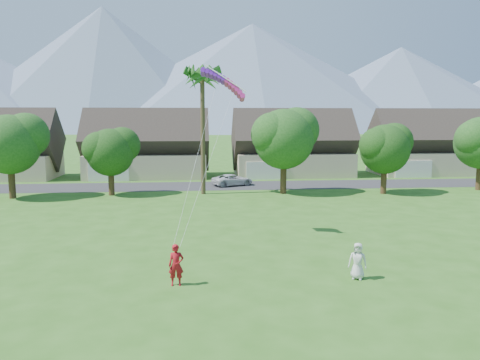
{
  "coord_description": "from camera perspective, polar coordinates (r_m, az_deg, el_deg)",
  "views": [
    {
      "loc": [
        -2.53,
        -17.85,
        7.48
      ],
      "look_at": [
        0.0,
        10.0,
        3.8
      ],
      "focal_mm": 35.0,
      "sensor_mm": 36.0,
      "label": 1
    }
  ],
  "objects": [
    {
      "name": "fan_palm",
      "position": [
        46.56,
        -4.63,
        12.8
      ],
      "size": [
        3.0,
        3.0,
        13.8
      ],
      "color": "#4C3D26",
      "rests_on": "ground"
    },
    {
      "name": "parked_car",
      "position": [
        52.45,
        -0.91,
        0.01
      ],
      "size": [
        5.09,
        3.77,
        1.29
      ],
      "primitive_type": "imported",
      "rotation": [
        0.0,
        0.0,
        1.97
      ],
      "color": "silver",
      "rests_on": "ground"
    },
    {
      "name": "ground",
      "position": [
        19.52,
        2.75,
        -15.05
      ],
      "size": [
        500.0,
        500.0,
        0.0
      ],
      "primitive_type": "plane",
      "color": "#2D6019",
      "rests_on": "ground"
    },
    {
      "name": "parafoil_kite",
      "position": [
        29.58,
        -1.83,
        11.94
      ],
      "size": [
        3.29,
        1.27,
        0.5
      ],
      "rotation": [
        0.0,
        0.0,
        -0.18
      ],
      "color": "#6E19C2",
      "rests_on": "ground"
    },
    {
      "name": "watcher",
      "position": [
        22.86,
        14.15,
        -9.55
      ],
      "size": [
        1.0,
        0.86,
        1.73
      ],
      "primitive_type": "imported",
      "rotation": [
        0.0,
        0.0,
        -0.43
      ],
      "color": "silver",
      "rests_on": "ground"
    },
    {
      "name": "kite_flyer",
      "position": [
        21.55,
        -7.79,
        -10.23
      ],
      "size": [
        0.7,
        0.46,
        1.89
      ],
      "primitive_type": "imported",
      "rotation": [
        0.0,
        0.0,
        0.02
      ],
      "color": "#A4121B",
      "rests_on": "ground"
    },
    {
      "name": "houses_row",
      "position": [
        61.06,
        -2.35,
        3.7
      ],
      "size": [
        72.75,
        8.19,
        8.86
      ],
      "color": "beige",
      "rests_on": "ground"
    },
    {
      "name": "tree_row",
      "position": [
        45.86,
        -3.46,
        4.25
      ],
      "size": [
        62.27,
        6.67,
        8.45
      ],
      "color": "#47301C",
      "rests_on": "ground"
    },
    {
      "name": "street",
      "position": [
        52.45,
        -2.38,
        -0.7
      ],
      "size": [
        90.0,
        7.0,
        0.01
      ],
      "primitive_type": "cube",
      "color": "#2D2D30",
      "rests_on": "ground"
    },
    {
      "name": "mountain_ridge",
      "position": [
        278.99,
        -2.58,
        11.93
      ],
      "size": [
        540.0,
        240.0,
        70.0
      ],
      "color": "slate",
      "rests_on": "ground"
    }
  ]
}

